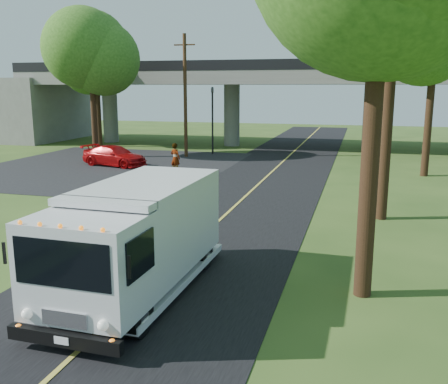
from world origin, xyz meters
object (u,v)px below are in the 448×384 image
at_px(red_sedan, 115,156).
at_px(tree_left_far, 97,60).
at_px(pedestrian, 175,158).
at_px(step_van, 137,236).
at_px(utility_pole, 185,95).
at_px(tree_left_lot, 92,49).
at_px(tree_right_far, 440,31).
at_px(traffic_signal, 212,113).

bearing_deg(red_sedan, tree_left_far, 46.41).
bearing_deg(pedestrian, tree_left_far, -24.43).
distance_m(step_van, pedestrian, 18.30).
distance_m(tree_left_far, pedestrian, 16.85).
bearing_deg(utility_pole, tree_left_far, 157.57).
height_order(tree_left_lot, red_sedan, tree_left_lot).
relative_size(utility_pole, step_van, 1.33).
xyz_separation_m(tree_right_far, tree_left_lot, (-23.00, 2.00, -0.40)).
distance_m(tree_left_lot, tree_left_far, 6.72).
height_order(red_sedan, pedestrian, pedestrian).
height_order(traffic_signal, red_sedan, traffic_signal).
height_order(tree_right_far, tree_left_lot, tree_right_far).
distance_m(traffic_signal, tree_left_lot, 10.01).
bearing_deg(pedestrian, step_van, 127.80).
relative_size(tree_left_lot, step_van, 1.55).
xyz_separation_m(utility_pole, red_sedan, (-3.16, -5.41, -3.92)).
bearing_deg(tree_right_far, utility_pole, 166.00).
height_order(utility_pole, tree_left_far, tree_left_far).
height_order(tree_right_far, red_sedan, tree_right_far).
bearing_deg(traffic_signal, tree_left_lot, -151.89).
height_order(utility_pole, tree_right_far, tree_right_far).
bearing_deg(tree_right_far, tree_left_lot, 175.03).
distance_m(utility_pole, red_sedan, 7.39).
distance_m(utility_pole, tree_left_far, 10.45).
height_order(tree_left_far, step_van, tree_left_far).
distance_m(utility_pole, step_van, 25.72).
xyz_separation_m(step_van, pedestrian, (-5.62, 17.41, -0.60)).
relative_size(step_van, red_sedan, 1.46).
relative_size(tree_right_far, step_van, 1.62).
xyz_separation_m(traffic_signal, tree_left_lot, (-7.79, -4.16, 4.70)).
bearing_deg(utility_pole, pedestrian, -75.53).
relative_size(tree_right_far, red_sedan, 2.36).
xyz_separation_m(utility_pole, pedestrian, (1.81, -7.02, -3.66)).
xyz_separation_m(tree_left_lot, tree_left_far, (-3.00, 6.00, -0.45)).
height_order(traffic_signal, tree_left_lot, tree_left_lot).
xyz_separation_m(traffic_signal, pedestrian, (0.31, -9.02, -2.27)).
relative_size(tree_right_far, pedestrian, 5.91).
bearing_deg(tree_left_lot, step_van, -58.35).
distance_m(tree_left_far, red_sedan, 13.00).
distance_m(traffic_signal, utility_pole, 2.86).
relative_size(tree_left_lot, red_sedan, 2.26).
height_order(tree_right_far, step_van, tree_right_far).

